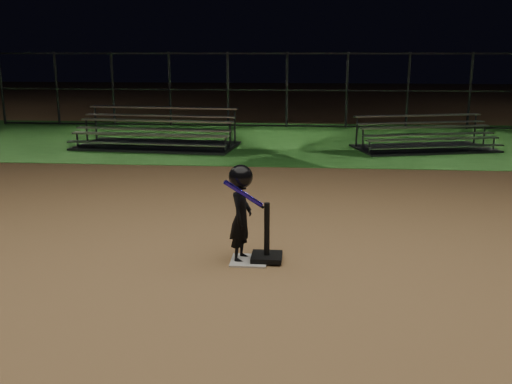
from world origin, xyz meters
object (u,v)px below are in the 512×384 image
at_px(home_plate, 249,261).
at_px(batting_tee, 267,249).
at_px(child_batter, 241,211).
at_px(bleacher_left, 157,139).
at_px(bleacher_right, 425,143).

distance_m(home_plate, batting_tee, 0.26).
bearing_deg(child_batter, bleacher_left, 30.99).
bearing_deg(home_plate, bleacher_left, 111.51).
xyz_separation_m(home_plate, bleacher_left, (-3.34, 8.49, 0.20)).
distance_m(home_plate, child_batter, 0.64).
bearing_deg(batting_tee, bleacher_right, 67.54).
bearing_deg(home_plate, batting_tee, 10.20).
relative_size(home_plate, bleacher_right, 0.12).
height_order(home_plate, batting_tee, batting_tee).
height_order(batting_tee, bleacher_left, bleacher_left).
distance_m(child_batter, bleacher_left, 9.06).
distance_m(bleacher_left, bleacher_right, 7.14).
bearing_deg(bleacher_left, bleacher_right, 6.80).
relative_size(bleacher_left, bleacher_right, 1.14).
bearing_deg(child_batter, home_plate, -102.08).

